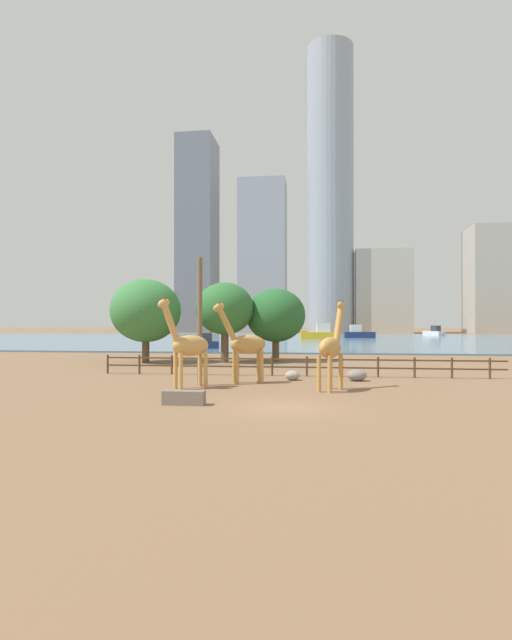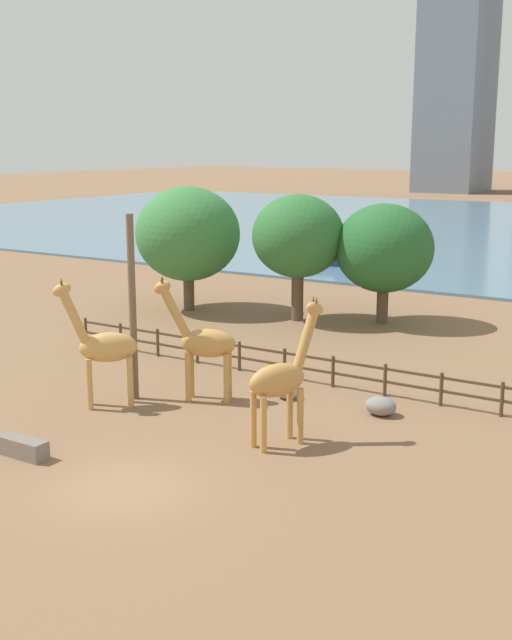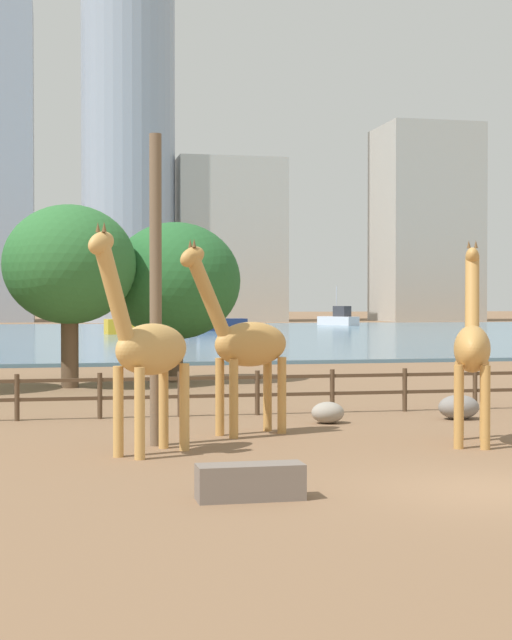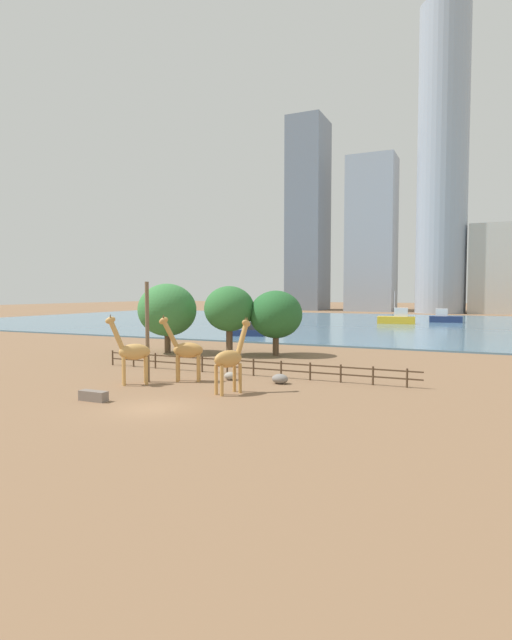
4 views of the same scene
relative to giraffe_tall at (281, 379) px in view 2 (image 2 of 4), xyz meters
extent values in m
cylinder|color=#C18C47|center=(-0.03, 0.64, -1.29)|extent=(0.29, 0.29, 1.89)
cylinder|color=#C18C47|center=(0.50, 0.40, -1.29)|extent=(0.29, 0.29, 1.89)
cylinder|color=#C18C47|center=(-0.63, -0.70, -1.29)|extent=(0.29, 0.29, 1.89)
cylinder|color=#C18C47|center=(-0.10, -0.94, -1.29)|extent=(0.29, 0.29, 1.89)
ellipsoid|color=#C18C47|center=(-0.07, -0.15, -0.02)|extent=(1.62, 2.25, 1.09)
cylinder|color=#C18C47|center=(0.40, 0.89, 1.18)|extent=(0.73, 1.07, 2.08)
ellipsoid|color=#C18C47|center=(0.54, 1.21, 2.16)|extent=(0.63, 0.85, 0.64)
cone|color=brown|center=(0.47, 1.24, 2.48)|extent=(0.13, 0.13, 0.20)
cone|color=brown|center=(0.62, 1.17, 2.48)|extent=(0.13, 0.13, 0.20)
cylinder|color=tan|center=(-7.79, -0.73, -1.27)|extent=(0.32, 0.32, 1.94)
cylinder|color=tan|center=(-8.21, -0.30, -1.27)|extent=(0.32, 0.32, 1.94)
cylinder|color=tan|center=(-6.71, 0.30, -1.27)|extent=(0.32, 0.32, 1.94)
cylinder|color=tan|center=(-7.12, 0.74, -1.27)|extent=(0.32, 0.32, 1.94)
ellipsoid|color=tan|center=(-7.46, 0.00, 0.04)|extent=(2.14, 2.10, 1.12)
cylinder|color=tan|center=(-8.32, -0.82, 1.26)|extent=(1.03, 1.01, 2.12)
ellipsoid|color=tan|center=(-8.60, -1.09, 2.26)|extent=(0.83, 0.81, 0.67)
cone|color=brown|center=(-8.54, -1.15, 2.59)|extent=(0.14, 0.14, 0.20)
cone|color=brown|center=(-8.66, -1.02, 2.59)|extent=(0.14, 0.14, 0.20)
cylinder|color=#C18C47|center=(-5.28, 1.99, -1.28)|extent=(0.29, 0.29, 1.92)
cylinder|color=#C18C47|center=(-5.53, 2.53, -1.28)|extent=(0.29, 0.29, 1.92)
cylinder|color=#C18C47|center=(-3.93, 2.61, -1.28)|extent=(0.29, 0.29, 1.92)
cylinder|color=#C18C47|center=(-4.18, 3.15, -1.28)|extent=(0.29, 0.29, 1.92)
ellipsoid|color=#C18C47|center=(-4.73, 2.57, 0.01)|extent=(2.28, 1.66, 1.11)
cylinder|color=#C18C47|center=(-5.88, 2.04, 1.18)|extent=(1.28, 0.84, 2.05)
ellipsoid|color=#C18C47|center=(-6.31, 1.84, 2.13)|extent=(0.88, 0.65, 0.70)
cone|color=brown|center=(-6.27, 1.76, 2.46)|extent=(0.13, 0.13, 0.20)
cone|color=brown|center=(-6.34, 1.92, 2.46)|extent=(0.13, 0.13, 0.20)
cylinder|color=brown|center=(-7.25, 1.19, 1.34)|extent=(0.28, 0.28, 7.15)
ellipsoid|color=gray|center=(-2.24, 4.30, -1.95)|extent=(0.90, 0.78, 0.59)
ellipsoid|color=gray|center=(1.62, 4.43, -1.89)|extent=(1.16, 0.92, 0.69)
cube|color=#72665B|center=(-6.36, -5.26, -1.94)|extent=(1.80, 0.60, 0.60)
cylinder|color=#4C3826|center=(-15.06, 6.61, -1.59)|extent=(0.14, 0.14, 1.30)
cylinder|color=#4C3826|center=(-12.79, 6.61, -1.59)|extent=(0.14, 0.14, 1.30)
cylinder|color=#4C3826|center=(-10.52, 6.61, -1.59)|extent=(0.14, 0.14, 1.30)
cylinder|color=#4C3826|center=(-8.25, 6.61, -1.59)|extent=(0.14, 0.14, 1.30)
cylinder|color=#4C3826|center=(-5.98, 6.61, -1.59)|extent=(0.14, 0.14, 1.30)
cylinder|color=#4C3826|center=(-3.71, 6.61, -1.59)|extent=(0.14, 0.14, 1.30)
cylinder|color=#4C3826|center=(-1.44, 6.61, -1.59)|extent=(0.14, 0.14, 1.30)
cylinder|color=#4C3826|center=(0.83, 6.61, -1.59)|extent=(0.14, 0.14, 1.30)
cylinder|color=#4C3826|center=(3.10, 6.61, -1.59)|extent=(0.14, 0.14, 1.30)
cylinder|color=#4C3826|center=(5.37, 6.61, -1.59)|extent=(0.14, 0.14, 1.30)
cube|color=#4C3826|center=(-2.06, 6.61, -1.13)|extent=(26.10, 0.08, 0.10)
cube|color=#4C3826|center=(-2.06, 6.61, -1.65)|extent=(26.10, 0.08, 0.10)
cylinder|color=brown|center=(-8.87, 16.91, -0.89)|extent=(0.67, 0.67, 2.69)
ellipsoid|color=#2D6B33|center=(-8.87, 16.91, 2.49)|extent=(5.08, 5.08, 4.57)
cylinder|color=brown|center=(-4.56, 18.79, -1.23)|extent=(0.63, 0.63, 2.01)
ellipsoid|color=#26602D|center=(-4.56, 18.79, 1.91)|extent=(5.35, 5.35, 4.82)
cylinder|color=brown|center=(-15.74, 15.99, -1.20)|extent=(0.64, 0.64, 2.09)
ellipsoid|color=#387A3D|center=(-15.74, 15.99, 2.30)|extent=(6.12, 6.12, 5.51)
cube|color=navy|center=(-15.53, 35.64, -1.59)|extent=(4.70, 2.58, 0.89)
cube|color=#333338|center=(-14.99, 35.76, -0.61)|extent=(1.81, 1.41, 1.07)
cylinder|color=silver|center=(-15.75, 35.58, 0.41)|extent=(0.14, 0.14, 3.12)
cube|color=slate|center=(-42.97, 143.41, 31.39)|extent=(12.31, 15.72, 67.26)
camera|label=1|loc=(-0.56, -26.04, 1.30)|focal=28.00mm
camera|label=2|loc=(12.56, -21.50, 7.41)|focal=45.00mm
camera|label=3|loc=(-9.64, -21.23, 1.09)|focal=55.00mm
camera|label=4|loc=(14.41, -27.75, 4.19)|focal=28.00mm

